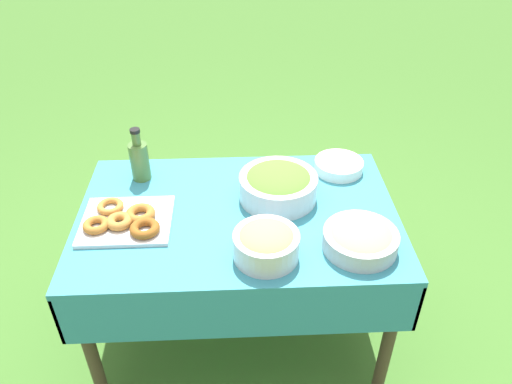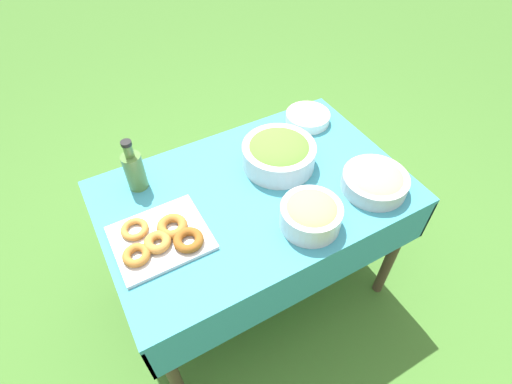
{
  "view_description": "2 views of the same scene",
  "coord_description": "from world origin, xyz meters",
  "views": [
    {
      "loc": [
        0.0,
        -1.53,
        1.95
      ],
      "look_at": [
        0.08,
        0.03,
        0.82
      ],
      "focal_mm": 35.0,
      "sensor_mm": 36.0,
      "label": 1
    },
    {
      "loc": [
        -0.54,
        -0.97,
        1.94
      ],
      "look_at": [
        -0.04,
        -0.08,
        0.83
      ],
      "focal_mm": 28.0,
      "sensor_mm": 36.0,
      "label": 2
    }
  ],
  "objects": [
    {
      "name": "plate_stack",
      "position": [
        0.45,
        0.28,
        0.77
      ],
      "size": [
        0.21,
        0.21,
        0.05
      ],
      "color": "white",
      "rests_on": "picnic_table"
    },
    {
      "name": "olive_oil_bottle",
      "position": [
        -0.4,
        0.26,
        0.84
      ],
      "size": [
        0.08,
        0.08,
        0.24
      ],
      "color": "#4C7238",
      "rests_on": "picnic_table"
    },
    {
      "name": "salad_bowl",
      "position": [
        0.16,
        0.09,
        0.81
      ],
      "size": [
        0.31,
        0.31,
        0.12
      ],
      "color": "silver",
      "rests_on": "picnic_table"
    },
    {
      "name": "picnic_table",
      "position": [
        0.0,
        0.0,
        0.64
      ],
      "size": [
        1.24,
        0.81,
        0.75
      ],
      "color": "teal",
      "rests_on": "ground_plane"
    },
    {
      "name": "pasta_bowl",
      "position": [
        0.43,
        -0.22,
        0.79
      ],
      "size": [
        0.27,
        0.27,
        0.09
      ],
      "color": "#B2B7BC",
      "rests_on": "picnic_table"
    },
    {
      "name": "fruit_bowl",
      "position": [
        0.09,
        -0.25,
        0.81
      ],
      "size": [
        0.23,
        0.23,
        0.12
      ],
      "color": "silver",
      "rests_on": "picnic_table"
    },
    {
      "name": "donut_platter",
      "position": [
        -0.42,
        -0.05,
        0.77
      ],
      "size": [
        0.34,
        0.29,
        0.05
      ],
      "color": "silver",
      "rests_on": "picnic_table"
    },
    {
      "name": "ground_plane",
      "position": [
        0.0,
        0.0,
        0.0
      ],
      "size": [
        14.0,
        14.0,
        0.0
      ],
      "primitive_type": "plane",
      "color": "#3D6B28"
    }
  ]
}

